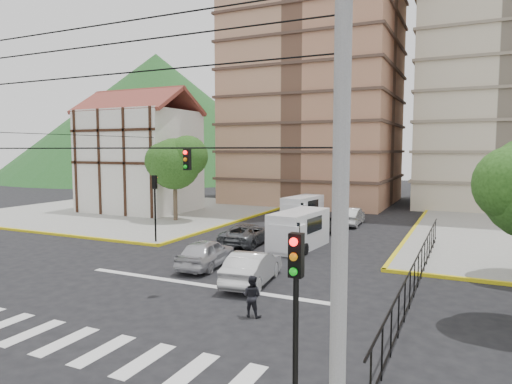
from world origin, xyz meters
The scene contains 21 objects.
ground centered at (0.00, 0.00, 0.00)m, with size 160.00×160.00×0.00m, color black.
sidewalk_nw centered at (-20.00, 20.00, 0.07)m, with size 26.00×26.00×0.15m, color gray.
crosswalk_stripes centered at (0.00, -6.00, 0.01)m, with size 12.00×2.40×0.01m, color silver.
stop_line centered at (0.00, 1.20, 0.01)m, with size 13.00×0.40×0.01m, color silver.
tudor_building centered at (-19.00, 20.00, 5.25)m, with size 10.80×8.05×12.23m.
distant_hill centered at (-55.00, 70.00, 14.00)m, with size 70.00×70.00×28.00m, color #20521B.
park_fence centered at (9.00, 4.50, 0.00)m, with size 0.10×22.50×1.66m, color black, non-canonical shape.
tree_tudor centered at (-11.90, 16.01, 5.22)m, with size 5.39×4.40×7.43m.
traffic_light_se centered at (7.80, -7.80, 3.11)m, with size 0.28×0.22×4.40m.
traffic_light_nw centered at (-7.80, 7.80, 3.11)m, with size 0.28×0.22×4.40m.
traffic_light_hanging centered at (0.00, -2.04, 5.90)m, with size 18.00×9.12×0.92m.
utility_pole_se centered at (9.00, -9.00, 4.77)m, with size 1.40×0.28×9.00m.
van_right_lane centered at (1.25, 10.29, 1.15)m, with size 2.53×5.41×2.36m.
van_left_lane centered at (-2.18, 20.74, 1.06)m, with size 2.47×5.04×2.18m.
car_silver_front_left centered at (-1.60, 4.05, 0.76)m, with size 1.80×4.47×1.52m, color #BBBBC0.
car_white_front_right centered at (1.90, 2.43, 0.77)m, with size 1.62×4.65×1.53m, color silver.
car_grey_mid_left centered at (-2.25, 10.24, 0.69)m, with size 2.30×4.99×1.39m, color #56595D.
car_silver_rear_left centered at (-1.36, 15.69, 0.71)m, with size 1.99×4.90×1.42m, color silver.
car_darkgrey_mid_right centered at (1.22, 15.79, 0.73)m, with size 1.73×4.30×1.47m, color #2A2A2D.
car_white_rear_right centered at (2.13, 20.69, 0.74)m, with size 1.57×4.50×1.48m, color silver.
pedestrian_crosswalk centered at (3.71, -1.39, 0.78)m, with size 0.76×0.59×1.56m, color black.
Camera 1 is at (10.91, -16.30, 6.22)m, focal length 32.00 mm.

